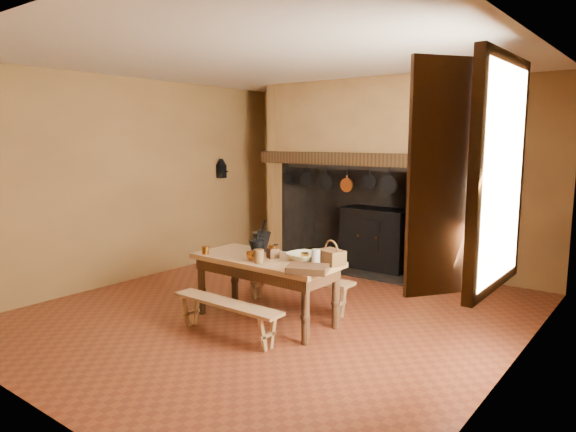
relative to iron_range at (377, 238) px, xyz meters
The scene contains 28 objects.
floor 2.50m from the iron_range, 89.02° to the right, with size 5.50×5.50×0.00m, color brown.
ceiling 3.37m from the iron_range, 89.02° to the right, with size 5.50×5.50×0.00m, color silver.
back_wall 0.97m from the iron_range, 82.10° to the left, with size 5.00×0.02×2.80m, color olive.
wall_left 3.59m from the iron_range, 135.12° to the right, with size 0.02×5.50×2.80m, color olive.
wall_right 3.65m from the iron_range, 43.91° to the right, with size 0.02×5.50×2.80m, color olive.
wall_front 5.28m from the iron_range, 89.54° to the right, with size 5.00×0.02×2.80m, color olive.
chimney_breast 1.36m from the iron_range, 151.95° to the right, with size 2.95×0.96×2.80m.
iron_range is the anchor object (origin of this frame).
hearth_pans 1.10m from the iron_range, 167.25° to the right, with size 0.51×0.62×0.20m.
hanging_pans 1.12m from the iron_range, 115.02° to the right, with size 1.92×0.29×0.27m.
onion_string 1.49m from the iron_range, 32.25° to the right, with size 0.12×0.10×0.46m, color #9A561C, non-canonical shape.
herb_bunch 1.65m from the iron_range, 28.28° to the right, with size 0.20×0.20×0.35m, color #616B33.
window 3.91m from the iron_range, 49.98° to the right, with size 0.39×1.75×1.76m.
wall_coffee_mill 2.74m from the iron_range, 159.32° to the right, with size 0.23×0.16×0.31m.
work_table 2.75m from the iron_range, 87.61° to the right, with size 1.63×0.72×0.70m.
bench_front 3.36m from the iron_range, 88.04° to the right, with size 1.30×0.23×0.37m.
bench_back 2.22m from the iron_range, 87.03° to the right, with size 1.48×0.26×0.42m.
mortar_large 2.55m from the iron_range, 92.88° to the right, with size 0.22×0.22×0.37m.
mortar_small 2.76m from the iron_range, 90.32° to the right, with size 0.17×0.17×0.30m.
coffee_grinder 2.73m from the iron_range, 86.08° to the right, with size 0.16×0.14×0.17m.
brass_mug_a 3.08m from the iron_range, 99.73° to the right, with size 0.08×0.08×0.09m, color #BA7A2A.
brass_mug_b 2.71m from the iron_range, 78.13° to the right, with size 0.08×0.08×0.09m, color #BA7A2A.
mixing_bowl 2.67m from the iron_range, 78.66° to the right, with size 0.35×0.35×0.08m, color beige.
stoneware_crock 2.99m from the iron_range, 86.00° to the right, with size 0.11×0.11×0.14m, color brown.
glass_jar 2.78m from the iron_range, 74.95° to the right, with size 0.09×0.09×0.16m, color beige.
wicker_basket 2.70m from the iron_range, 72.05° to the right, with size 0.31×0.26×0.25m.
wooden_tray 3.09m from the iron_range, 74.43° to the right, with size 0.38×0.27×0.07m, color #392412.
brass_cup 2.93m from the iron_range, 88.76° to the right, with size 0.11×0.11×0.09m, color #BA7A2A.
Camera 1 is at (3.55, -4.41, 1.96)m, focal length 32.00 mm.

